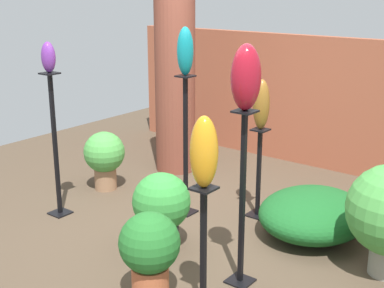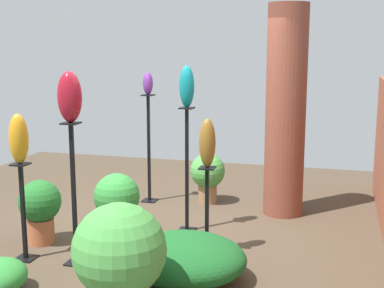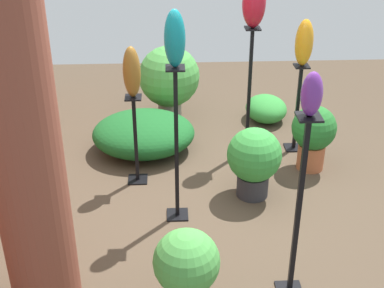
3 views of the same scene
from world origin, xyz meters
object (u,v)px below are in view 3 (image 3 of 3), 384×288
(pedestal_violet, at_px, (297,218))
(pedestal_bronze, at_px, (136,144))
(art_vase_bronze, at_px, (132,72))
(pedestal_teal, at_px, (177,152))
(potted_plant_mid_left, at_px, (169,78))
(art_vase_teal, at_px, (175,39))
(art_vase_violet, at_px, (312,94))
(potted_plant_front_left, at_px, (313,133))
(art_vase_ruby, at_px, (254,3))
(art_vase_amber, at_px, (304,43))
(brick_pillar, at_px, (22,141))
(pedestal_ruby, at_px, (249,97))
(potted_plant_mid_right, at_px, (186,266))
(pedestal_amber, at_px, (297,112))
(potted_plant_back_center, at_px, (254,159))

(pedestal_violet, height_order, pedestal_bronze, pedestal_violet)
(art_vase_bronze, bearing_deg, pedestal_violet, -143.39)
(pedestal_teal, bearing_deg, potted_plant_mid_left, 1.33)
(pedestal_bronze, distance_m, art_vase_teal, 1.50)
(art_vase_violet, distance_m, potted_plant_mid_left, 3.46)
(art_vase_violet, xyz_separation_m, potted_plant_front_left, (1.85, -0.61, -1.24))
(art_vase_ruby, bearing_deg, pedestal_teal, 146.23)
(art_vase_amber, bearing_deg, brick_pillar, 133.09)
(art_vase_teal, bearing_deg, potted_plant_mid_left, 1.33)
(brick_pillar, relative_size, art_vase_amber, 5.34)
(pedestal_ruby, relative_size, art_vase_teal, 3.04)
(potted_plant_mid_right, bearing_deg, pedestal_bronze, 13.59)
(pedestal_ruby, xyz_separation_m, pedestal_amber, (0.04, -0.56, -0.21))
(art_vase_violet, height_order, potted_plant_front_left, art_vase_violet)
(pedestal_amber, distance_m, art_vase_amber, 0.81)
(brick_pillar, relative_size, potted_plant_front_left, 3.74)
(art_vase_teal, distance_m, art_vase_ruby, 1.47)
(art_vase_bronze, bearing_deg, art_vase_amber, -70.96)
(pedestal_bronze, xyz_separation_m, potted_plant_back_center, (-0.33, -1.16, -0.02))
(pedestal_ruby, distance_m, art_vase_amber, 0.82)
(pedestal_ruby, bearing_deg, pedestal_teal, 146.23)
(art_vase_ruby, bearing_deg, art_vase_violet, -179.19)
(art_vase_amber, xyz_separation_m, potted_plant_mid_right, (-2.45, 1.33, -0.85))
(art_vase_ruby, xyz_separation_m, potted_plant_mid_right, (-2.41, 0.77, -1.28))
(pedestal_teal, distance_m, pedestal_violet, 1.34)
(pedestal_amber, relative_size, potted_plant_mid_right, 1.45)
(pedestal_ruby, height_order, pedestal_amber, pedestal_ruby)
(pedestal_bronze, relative_size, art_vase_violet, 3.12)
(pedestal_violet, bearing_deg, potted_plant_back_center, 4.01)
(potted_plant_mid_right, bearing_deg, pedestal_ruby, -17.80)
(potted_plant_mid_right, bearing_deg, art_vase_amber, -28.57)
(pedestal_bronze, height_order, potted_plant_mid_right, pedestal_bronze)
(pedestal_teal, xyz_separation_m, art_vase_amber, (1.26, -1.38, 0.58))
(art_vase_teal, xyz_separation_m, potted_plant_back_center, (0.32, -0.75, -1.30))
(art_vase_violet, bearing_deg, pedestal_teal, 39.29)
(potted_plant_mid_left, distance_m, potted_plant_front_left, 2.00)
(pedestal_violet, height_order, potted_plant_back_center, pedestal_violet)
(potted_plant_mid_right, distance_m, potted_plant_mid_left, 3.32)
(pedestal_ruby, bearing_deg, art_vase_teal, 146.23)
(pedestal_teal, xyz_separation_m, pedestal_bronze, (0.65, 0.40, -0.26))
(art_vase_violet, height_order, art_vase_amber, art_vase_violet)
(potted_plant_back_center, distance_m, potted_plant_front_left, 0.86)
(pedestal_teal, bearing_deg, art_vase_ruby, -33.77)
(potted_plant_back_center, bearing_deg, art_vase_violet, -175.99)
(pedestal_ruby, xyz_separation_m, potted_plant_mid_left, (0.90, 0.87, -0.11))
(potted_plant_front_left, bearing_deg, art_vase_teal, 119.21)
(art_vase_bronze, bearing_deg, potted_plant_mid_right, -166.41)
(art_vase_bronze, bearing_deg, art_vase_violet, -143.39)
(art_vase_ruby, xyz_separation_m, potted_plant_back_center, (-0.90, 0.06, -1.28))
(pedestal_teal, relative_size, art_vase_bronze, 2.93)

